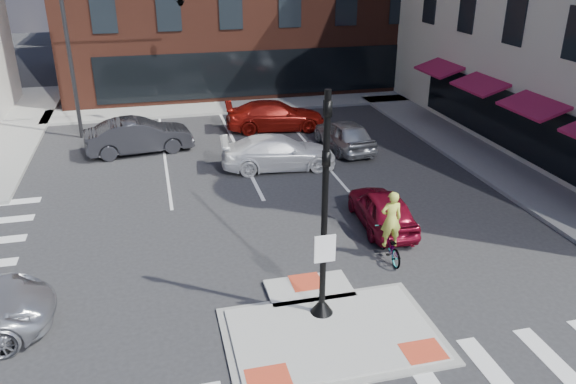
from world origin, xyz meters
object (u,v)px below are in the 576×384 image
object	(u,v)px
bg_car_silver	(344,135)
bg_car_dark	(139,136)
cyclist	(390,236)
red_sedan	(382,209)
white_pickup	(279,152)
bg_car_red	(275,116)

from	to	relation	value
bg_car_silver	bg_car_dark	bearing A→B (deg)	-16.49
bg_car_dark	cyclist	xyz separation A→B (m)	(7.52, -12.12, -0.05)
red_sedan	white_pickup	xyz separation A→B (m)	(-2.21, 6.39, 0.06)
cyclist	bg_car_silver	bearing A→B (deg)	-98.71
white_pickup	bg_car_silver	xyz separation A→B (m)	(3.63, 1.68, 0.01)
red_sedan	cyclist	world-z (taller)	cyclist
white_pickup	red_sedan	bearing A→B (deg)	-156.34
white_pickup	cyclist	distance (m)	8.66
white_pickup	bg_car_silver	size ratio (longest dim) A/B	1.16
bg_car_silver	bg_car_red	bearing A→B (deg)	-62.63
bg_car_dark	cyclist	size ratio (longest dim) A/B	2.18
bg_car_dark	bg_car_red	size ratio (longest dim) A/B	0.94
white_pickup	bg_car_red	xyz separation A→B (m)	(1.12, 5.62, 0.03)
bg_car_red	cyclist	xyz separation A→B (m)	(0.44, -14.14, 0.00)
bg_car_silver	bg_car_red	distance (m)	4.67
bg_car_silver	cyclist	xyz separation A→B (m)	(-2.07, -10.20, 0.03)
white_pickup	bg_car_dark	size ratio (longest dim) A/B	1.02
white_pickup	cyclist	xyz separation A→B (m)	(1.57, -8.52, 0.04)
red_sedan	bg_car_red	bearing A→B (deg)	-80.86
red_sedan	cyclist	xyz separation A→B (m)	(-0.65, -2.13, 0.09)
bg_car_silver	cyclist	distance (m)	10.41
red_sedan	white_pickup	distance (m)	6.76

